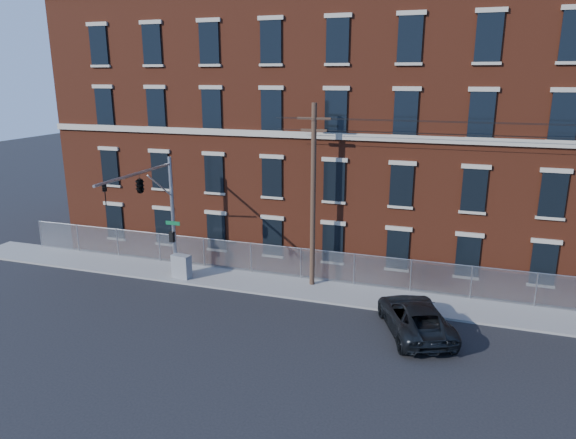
% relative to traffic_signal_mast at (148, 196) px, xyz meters
% --- Properties ---
extents(ground, '(140.00, 140.00, 0.00)m').
position_rel_traffic_signal_mast_xyz_m(ground, '(6.00, -2.18, -5.39)').
color(ground, black).
rests_on(ground, ground).
extents(sidewalk, '(65.00, 3.00, 0.12)m').
position_rel_traffic_signal_mast_xyz_m(sidewalk, '(18.00, 2.82, -5.33)').
color(sidewalk, gray).
rests_on(sidewalk, ground).
extents(mill_building, '(55.30, 14.32, 16.30)m').
position_rel_traffic_signal_mast_xyz_m(mill_building, '(18.00, 11.75, 2.76)').
color(mill_building, '#5F2513').
rests_on(mill_building, ground).
extents(chain_link_fence, '(59.06, 0.06, 1.85)m').
position_rel_traffic_signal_mast_xyz_m(chain_link_fence, '(18.00, 4.12, -4.33)').
color(chain_link_fence, '#A5A8AD').
rests_on(chain_link_fence, ground).
extents(traffic_signal_mast, '(0.90, 6.75, 7.00)m').
position_rel_traffic_signal_mast_xyz_m(traffic_signal_mast, '(0.00, 0.00, 0.00)').
color(traffic_signal_mast, '#9EA0A5').
rests_on(traffic_signal_mast, ground).
extents(utility_pole_near, '(1.80, 0.28, 10.00)m').
position_rel_traffic_signal_mast_xyz_m(utility_pole_near, '(8.00, 3.42, -0.05)').
color(utility_pole_near, '#473023').
rests_on(utility_pole_near, ground).
extents(pickup_truck, '(4.39, 6.02, 1.52)m').
position_rel_traffic_signal_mast_xyz_m(pickup_truck, '(13.97, -0.41, -4.63)').
color(pickup_truck, black).
rests_on(pickup_truck, ground).
extents(utility_cabinet, '(1.17, 0.71, 1.37)m').
position_rel_traffic_signal_mast_xyz_m(utility_cabinet, '(0.54, 2.02, -4.58)').
color(utility_cabinet, slate).
rests_on(utility_cabinet, sidewalk).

